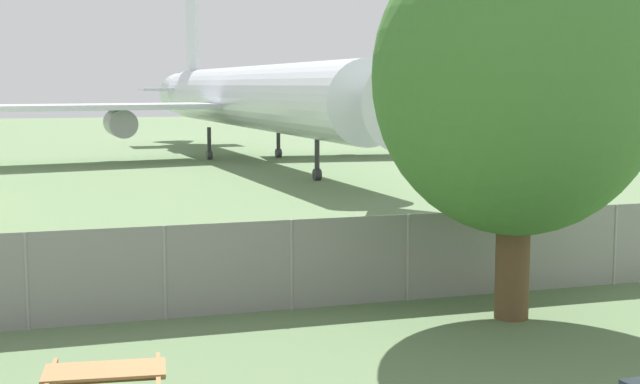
% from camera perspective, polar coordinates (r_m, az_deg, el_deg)
% --- Properties ---
extents(perimeter_fence, '(56.07, 0.07, 1.84)m').
position_cam_1_polar(perimeter_fence, '(18.88, 5.65, -4.19)').
color(perimeter_fence, gray).
rests_on(perimeter_fence, ground).
extents(airplane, '(36.19, 43.93, 11.11)m').
position_cam_1_polar(airplane, '(53.63, -4.54, 6.03)').
color(airplane, silver).
rests_on(airplane, ground).
extents(tree_left_of_cabin, '(5.53, 5.53, 7.74)m').
position_cam_1_polar(tree_left_of_cabin, '(17.40, 12.51, 7.21)').
color(tree_left_of_cabin, brown).
rests_on(tree_left_of_cabin, ground).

